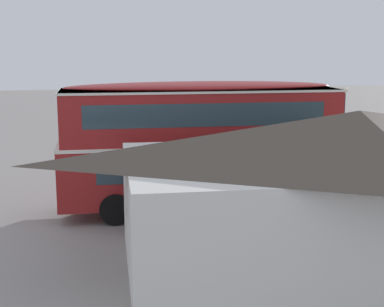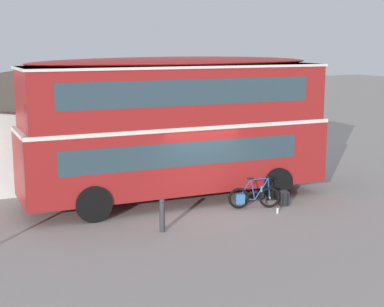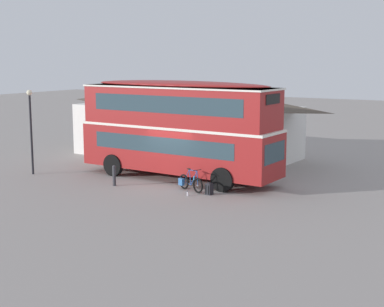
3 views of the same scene
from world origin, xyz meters
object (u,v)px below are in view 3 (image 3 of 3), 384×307
at_px(double_decker_bus, 179,125).
at_px(kerb_bollard, 114,175).
at_px(backpack_on_ground, 209,188).
at_px(water_bottle_clear_plastic, 188,194).
at_px(touring_bicycle, 190,183).
at_px(street_lamp, 31,122).

bearing_deg(double_decker_bus, kerb_bollard, -121.99).
height_order(double_decker_bus, kerb_bollard, double_decker_bus).
xyz_separation_m(backpack_on_ground, kerb_bollard, (-4.63, -0.74, 0.22)).
distance_m(double_decker_bus, water_bottle_clear_plastic, 4.33).
bearing_deg(backpack_on_ground, kerb_bollard, -170.91).
bearing_deg(water_bottle_clear_plastic, double_decker_bus, 128.40).
xyz_separation_m(touring_bicycle, kerb_bollard, (-3.53, -0.91, 0.13)).
height_order(touring_bicycle, backpack_on_ground, touring_bicycle).
relative_size(backpack_on_ground, water_bottle_clear_plastic, 2.57).
height_order(touring_bicycle, water_bottle_clear_plastic, touring_bicycle).
relative_size(water_bottle_clear_plastic, street_lamp, 0.05).
relative_size(double_decker_bus, street_lamp, 2.41).
bearing_deg(backpack_on_ground, street_lamp, -175.71).
xyz_separation_m(double_decker_bus, touring_bicycle, (1.77, -1.91, -2.27)).
bearing_deg(water_bottle_clear_plastic, street_lamp, -179.51).
bearing_deg(touring_bicycle, kerb_bollard, -165.60).
height_order(street_lamp, kerb_bollard, street_lamp).
relative_size(double_decker_bus, kerb_bollard, 10.63).
xyz_separation_m(backpack_on_ground, water_bottle_clear_plastic, (-0.69, -0.66, -0.18)).
distance_m(street_lamp, kerb_bollard, 5.70).
bearing_deg(street_lamp, touring_bicycle, 5.90).
xyz_separation_m(water_bottle_clear_plastic, street_lamp, (-9.20, -0.08, 2.58)).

